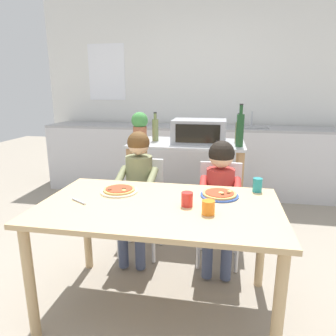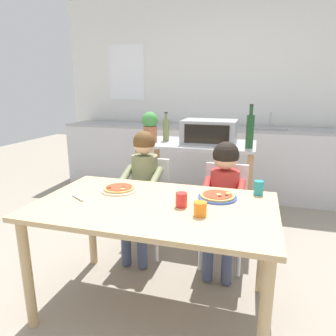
% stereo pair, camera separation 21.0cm
% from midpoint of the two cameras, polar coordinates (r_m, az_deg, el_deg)
% --- Properties ---
extents(ground_plane, '(11.24, 11.24, 0.00)m').
position_cam_midpoint_polar(ground_plane, '(3.17, 0.81, -11.88)').
color(ground_plane, gray).
extents(back_wall_tiled, '(4.63, 0.13, 2.70)m').
position_cam_midpoint_polar(back_wall_tiled, '(4.57, 4.58, 13.73)').
color(back_wall_tiled, white).
rests_on(back_wall_tiled, ground).
extents(kitchen_counter, '(4.16, 0.60, 1.12)m').
position_cam_midpoint_polar(kitchen_counter, '(4.27, 3.85, 1.64)').
color(kitchen_counter, silver).
rests_on(kitchen_counter, ground).
extents(kitchen_island_cart, '(1.11, 0.63, 0.90)m').
position_cam_midpoint_polar(kitchen_island_cart, '(3.10, 1.63, -0.52)').
color(kitchen_island_cart, '#B7BABF').
rests_on(kitchen_island_cart, ground).
extents(toaster_oven, '(0.51, 0.37, 0.22)m').
position_cam_midpoint_polar(toaster_oven, '(3.01, 3.84, 6.85)').
color(toaster_oven, '#999BA0').
rests_on(toaster_oven, kitchen_island_cart).
extents(bottle_brown_beer, '(0.06, 0.06, 0.29)m').
position_cam_midpoint_polar(bottle_brown_beer, '(3.01, 11.01, 6.62)').
color(bottle_brown_beer, olive).
rests_on(bottle_brown_beer, kitchen_island_cart).
extents(bottle_clear_vinegar, '(0.06, 0.06, 0.29)m').
position_cam_midpoint_polar(bottle_clear_vinegar, '(3.11, -4.33, 7.21)').
color(bottle_clear_vinegar, olive).
rests_on(bottle_clear_vinegar, kitchen_island_cart).
extents(bottle_tall_green_wine, '(0.07, 0.07, 0.39)m').
position_cam_midpoint_polar(bottle_tall_green_wine, '(2.83, 11.22, 7.07)').
color(bottle_tall_green_wine, '#1E4723').
rests_on(bottle_tall_green_wine, kitchen_island_cart).
extents(potted_herb_plant, '(0.16, 0.16, 0.30)m').
position_cam_midpoint_polar(potted_herb_plant, '(3.02, -7.29, 7.73)').
color(potted_herb_plant, '#9E5B3D').
rests_on(potted_herb_plant, kitchen_island_cart).
extents(dining_table, '(1.45, 0.86, 0.73)m').
position_cam_midpoint_polar(dining_table, '(1.91, -4.85, -9.38)').
color(dining_table, tan).
rests_on(dining_table, ground).
extents(dining_chair_left, '(0.36, 0.36, 0.81)m').
position_cam_midpoint_polar(dining_chair_left, '(2.69, -7.15, -5.79)').
color(dining_chair_left, silver).
rests_on(dining_chair_left, ground).
extents(dining_chair_right, '(0.36, 0.36, 0.81)m').
position_cam_midpoint_polar(dining_chair_right, '(2.56, 7.22, -6.89)').
color(dining_chair_right, silver).
rests_on(dining_chair_right, ground).
extents(child_in_olive_shirt, '(0.32, 0.42, 1.06)m').
position_cam_midpoint_polar(child_in_olive_shirt, '(2.53, -8.10, -2.55)').
color(child_in_olive_shirt, '#424C6B').
rests_on(child_in_olive_shirt, ground).
extents(child_in_red_shirt, '(0.32, 0.42, 1.01)m').
position_cam_midpoint_polar(child_in_red_shirt, '(2.39, 7.19, -3.79)').
color(child_in_red_shirt, '#424C6B').
rests_on(child_in_red_shirt, ground).
extents(pizza_plate_cream, '(0.25, 0.25, 0.03)m').
position_cam_midpoint_polar(pizza_plate_cream, '(2.11, -11.92, -4.16)').
color(pizza_plate_cream, beige).
rests_on(pizza_plate_cream, dining_table).
extents(pizza_plate_blue_rimmed, '(0.25, 0.25, 0.03)m').
position_cam_midpoint_polar(pizza_plate_blue_rimmed, '(2.00, 6.62, -4.99)').
color(pizza_plate_blue_rimmed, '#3356B7').
rests_on(pizza_plate_blue_rimmed, dining_table).
extents(drinking_cup_orange, '(0.07, 0.07, 0.08)m').
position_cam_midpoint_polar(drinking_cup_orange, '(1.71, 4.03, -7.41)').
color(drinking_cup_orange, orange).
rests_on(drinking_cup_orange, dining_table).
extents(drinking_cup_red, '(0.07, 0.07, 0.09)m').
position_cam_midpoint_polar(drinking_cup_red, '(1.82, 0.29, -5.84)').
color(drinking_cup_red, red).
rests_on(drinking_cup_red, dining_table).
extents(drinking_cup_teal, '(0.06, 0.06, 0.09)m').
position_cam_midpoint_polar(drinking_cup_teal, '(2.12, 13.64, -3.15)').
color(drinking_cup_teal, teal).
rests_on(drinking_cup_teal, dining_table).
extents(serving_spoon, '(0.13, 0.08, 0.01)m').
position_cam_midpoint_polar(serving_spoon, '(2.00, -19.24, -5.92)').
color(serving_spoon, '#B7BABF').
rests_on(serving_spoon, dining_table).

